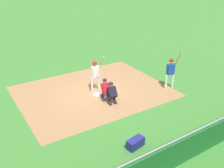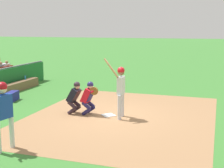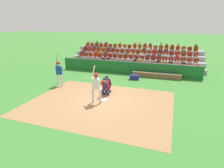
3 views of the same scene
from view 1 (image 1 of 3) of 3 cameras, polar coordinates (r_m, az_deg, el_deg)
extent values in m
plane|color=#3B7D31|center=(15.01, -3.19, -2.34)|extent=(160.00, 160.00, 0.00)
cube|color=#9F734D|center=(15.39, -4.13, -1.60)|extent=(8.54, 6.74, 0.01)
cube|color=white|center=(15.00, -3.19, -2.29)|extent=(0.62, 0.62, 0.02)
cylinder|color=silver|center=(15.19, -4.38, -0.15)|extent=(0.14, 0.14, 0.89)
cylinder|color=silver|center=(15.41, -2.93, 0.28)|extent=(0.14, 0.14, 0.89)
cube|color=silver|center=(14.99, -3.73, 2.69)|extent=(0.41, 0.24, 0.63)
sphere|color=brown|center=(14.81, -3.78, 4.36)|extent=(0.23, 0.23, 0.23)
sphere|color=red|center=(14.79, -3.79, 4.59)|extent=(0.26, 0.26, 0.26)
cylinder|color=silver|center=(14.88, -3.55, 3.77)|extent=(0.44, 0.12, 0.14)
cylinder|color=silver|center=(14.96, -3.03, 3.91)|extent=(0.17, 0.14, 0.13)
cylinder|color=tan|center=(14.66, -2.31, 4.90)|extent=(0.09, 0.54, 0.68)
sphere|color=black|center=(14.96, -2.82, 4.01)|extent=(0.06, 0.06, 0.06)
cylinder|color=#221E50|center=(14.33, -1.96, -3.04)|extent=(0.18, 0.40, 0.34)
cylinder|color=#221E50|center=(14.23, -1.97, -2.26)|extent=(0.18, 0.39, 0.33)
cylinder|color=#221E50|center=(14.46, -0.81, -2.76)|extent=(0.18, 0.40, 0.34)
cylinder|color=#221E50|center=(14.36, -0.82, -1.99)|extent=(0.18, 0.39, 0.33)
cube|color=red|center=(14.11, -1.35, -0.90)|extent=(0.46, 0.49, 0.60)
cube|color=#221E50|center=(14.20, -1.56, -0.71)|extent=(0.40, 0.28, 0.44)
sphere|color=beige|center=(14.05, -1.58, 0.60)|extent=(0.22, 0.22, 0.22)
cube|color=black|center=(14.05, -1.58, 0.60)|extent=(0.21, 0.14, 0.20)
sphere|color=#221E50|center=(14.02, -1.58, 0.83)|extent=(0.24, 0.24, 0.24)
cylinder|color=brown|center=(14.33, -1.52, 0.51)|extent=(0.10, 0.31, 0.30)
cylinder|color=red|center=(14.23, -1.09, 0.02)|extent=(0.12, 0.39, 0.22)
cylinder|color=#2C1E27|center=(13.94, -0.54, -3.90)|extent=(0.16, 0.39, 0.34)
cylinder|color=#2C1E27|center=(13.84, -0.55, -3.11)|extent=(0.16, 0.39, 0.33)
cylinder|color=#2C1E27|center=(14.08, 0.60, -3.59)|extent=(0.16, 0.39, 0.34)
cylinder|color=#2C1E27|center=(13.98, 0.60, -2.80)|extent=(0.16, 0.39, 0.33)
cube|color=black|center=(13.74, 0.05, -1.70)|extent=(0.45, 0.51, 0.60)
cube|color=#2C1E27|center=(13.82, -0.18, -1.52)|extent=(0.40, 0.30, 0.42)
sphere|color=tan|center=(13.69, -0.24, -0.18)|extent=(0.22, 0.22, 0.22)
cube|color=black|center=(13.69, -0.24, -0.18)|extent=(0.21, 0.15, 0.19)
sphere|color=#2C1E27|center=(13.67, -0.24, 0.05)|extent=(0.24, 0.24, 0.24)
cube|color=#1A6329|center=(10.49, 15.41, -13.38)|extent=(13.09, 0.24, 1.13)
cylinder|color=gray|center=(10.13, 15.81, -10.70)|extent=(13.09, 0.07, 0.07)
cube|color=navy|center=(11.02, 5.11, -12.66)|extent=(0.83, 0.50, 0.40)
cylinder|color=silver|center=(15.86, 11.66, 0.51)|extent=(0.15, 0.15, 0.89)
cylinder|color=silver|center=(16.10, 13.05, 0.76)|extent=(0.15, 0.15, 0.89)
cube|color=#173D95|center=(15.68, 12.62, 3.15)|extent=(0.48, 0.30, 0.63)
sphere|color=beige|center=(15.52, 12.78, 4.75)|extent=(0.23, 0.23, 0.23)
sphere|color=#B6111B|center=(15.50, 12.80, 4.97)|extent=(0.26, 0.26, 0.26)
cylinder|color=#173D95|center=(15.58, 12.93, 4.16)|extent=(0.48, 0.23, 0.14)
cylinder|color=#173D95|center=(15.68, 13.47, 4.23)|extent=(0.18, 0.16, 0.13)
cylinder|color=tan|center=(15.45, 14.26, 5.56)|extent=(0.08, 0.37, 0.84)
sphere|color=black|center=(15.68, 13.68, 4.31)|extent=(0.06, 0.06, 0.06)
camera|label=2|loc=(23.50, 16.47, 15.32)|focal=51.74mm
camera|label=3|loc=(21.66, -26.79, 16.43)|focal=29.24mm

